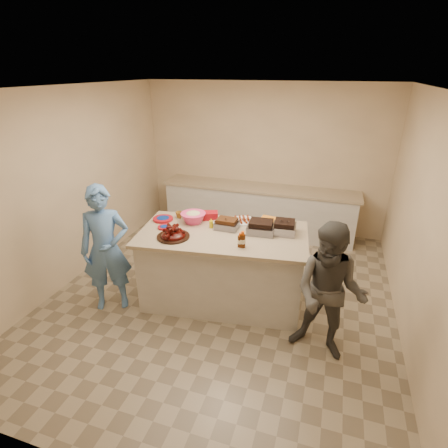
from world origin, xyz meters
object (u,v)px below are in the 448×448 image
(rib_platter, at_px, (173,237))
(bbq_bottle_b, at_px, (240,247))
(island, at_px, (223,298))
(bbq_bottle_a, at_px, (242,247))
(guest_gray, at_px, (321,351))
(plastic_cup, at_px, (179,218))
(guest_blue, at_px, (114,304))
(roasting_pan, at_px, (284,233))
(coleslaw_bowl, at_px, (194,222))
(mustard_bottle, at_px, (211,228))

(rib_platter, xyz_separation_m, bbq_bottle_b, (0.84, 0.01, 0.00))
(island, distance_m, bbq_bottle_a, 1.09)
(rib_platter, relative_size, guest_gray, 0.26)
(plastic_cup, bearing_deg, guest_blue, -126.83)
(rib_platter, relative_size, bbq_bottle_b, 2.33)
(roasting_pan, xyz_separation_m, guest_gray, (0.61, -0.82, -1.00))
(rib_platter, distance_m, bbq_bottle_b, 0.84)
(roasting_pan, bearing_deg, coleslaw_bowl, 177.91)
(rib_platter, height_order, plastic_cup, rib_platter)
(bbq_bottle_a, xyz_separation_m, guest_gray, (1.01, -0.30, -1.00))
(bbq_bottle_b, xyz_separation_m, plastic_cup, (-1.03, 0.56, 0.00))
(bbq_bottle_b, xyz_separation_m, guest_blue, (-1.65, -0.27, -1.00))
(plastic_cup, relative_size, guest_gray, 0.06)
(bbq_bottle_a, bearing_deg, bbq_bottle_b, -178.13)
(bbq_bottle_a, bearing_deg, rib_platter, -179.21)
(roasting_pan, relative_size, bbq_bottle_b, 1.63)
(bbq_bottle_b, bearing_deg, roasting_pan, 50.43)
(island, relative_size, plastic_cup, 21.81)
(island, bearing_deg, guest_gray, -31.11)
(mustard_bottle, xyz_separation_m, plastic_cup, (-0.53, 0.17, 0.00))
(bbq_bottle_b, relative_size, plastic_cup, 1.80)
(island, height_order, guest_gray, island)
(mustard_bottle, height_order, guest_gray, mustard_bottle)
(island, bearing_deg, coleslaw_bowl, 151.20)
(bbq_bottle_a, height_order, mustard_bottle, bbq_bottle_a)
(bbq_bottle_a, relative_size, mustard_bottle, 1.51)
(bbq_bottle_a, distance_m, guest_gray, 1.45)
(mustard_bottle, bearing_deg, bbq_bottle_a, -36.71)
(bbq_bottle_b, relative_size, guest_blue, 0.10)
(rib_platter, bearing_deg, coleslaw_bowl, 82.57)
(roasting_pan, distance_m, coleslaw_bowl, 1.21)
(rib_platter, distance_m, guest_gray, 2.15)
(roasting_pan, distance_m, mustard_bottle, 0.93)
(island, xyz_separation_m, bbq_bottle_b, (0.31, -0.29, 1.00))
(rib_platter, distance_m, roasting_pan, 1.38)
(roasting_pan, xyz_separation_m, bbq_bottle_b, (-0.43, -0.52, 0.00))
(mustard_bottle, height_order, guest_blue, mustard_bottle)
(island, xyz_separation_m, roasting_pan, (0.74, 0.23, 1.00))
(coleslaw_bowl, xyz_separation_m, bbq_bottle_b, (0.78, -0.48, 0.00))
(bbq_bottle_b, distance_m, guest_gray, 1.47)
(guest_blue, bearing_deg, coleslaw_bowl, 12.85)
(island, distance_m, roasting_pan, 1.26)
(guest_gray, bearing_deg, bbq_bottle_b, 175.09)
(roasting_pan, xyz_separation_m, bbq_bottle_a, (-0.40, -0.52, 0.00))
(bbq_bottle_a, xyz_separation_m, mustard_bottle, (-0.52, 0.39, 0.00))
(coleslaw_bowl, xyz_separation_m, guest_blue, (-0.87, -0.76, -1.00))
(guest_blue, bearing_deg, bbq_bottle_a, -18.70)
(coleslaw_bowl, height_order, guest_gray, coleslaw_bowl)
(roasting_pan, height_order, bbq_bottle_a, bbq_bottle_a)
(mustard_bottle, relative_size, plastic_cup, 1.36)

